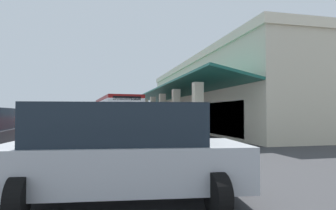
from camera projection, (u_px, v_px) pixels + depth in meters
ground at (180, 129)px, 32.32m from camera, size 120.00×120.00×0.00m
curb_strip at (144, 130)px, 28.65m from camera, size 36.19×0.50×0.12m
plaza_building at (232, 97)px, 30.93m from camera, size 30.46×14.16×7.14m
transit_bus at (115, 112)px, 24.82m from camera, size 11.40×3.60×3.34m
parked_sedan_white at (134, 143)px, 9.86m from camera, size 2.57×4.47×1.47m
parked_sedan_tan at (37, 130)px, 18.09m from camera, size 4.52×2.24×1.47m
parked_suv_silver at (122, 151)px, 5.70m from camera, size 3.07×4.99×1.97m
pedestrian at (145, 129)px, 13.71m from camera, size 0.53×0.54×1.77m
potted_palm at (144, 122)px, 34.54m from camera, size 1.64×1.97×2.60m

